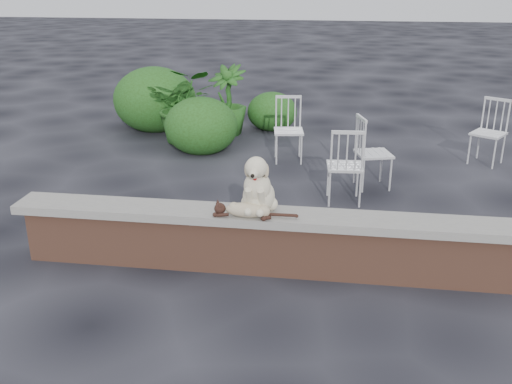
# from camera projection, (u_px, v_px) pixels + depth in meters

# --- Properties ---
(ground) EXTENTS (60.00, 60.00, 0.00)m
(ground) POSITION_uv_depth(u_px,v_px,m) (341.00, 274.00, 5.37)
(ground) COLOR black
(ground) RESTS_ON ground
(brick_wall) EXTENTS (6.00, 0.30, 0.50)m
(brick_wall) POSITION_uv_depth(u_px,v_px,m) (343.00, 250.00, 5.28)
(brick_wall) COLOR brown
(brick_wall) RESTS_ON ground
(capstone) EXTENTS (6.20, 0.40, 0.08)m
(capstone) POSITION_uv_depth(u_px,v_px,m) (345.00, 221.00, 5.18)
(capstone) COLOR slate
(capstone) RESTS_ON brick_wall
(dog) EXTENTS (0.40, 0.51, 0.56)m
(dog) POSITION_uv_depth(u_px,v_px,m) (259.00, 182.00, 5.20)
(dog) COLOR beige
(dog) RESTS_ON capstone
(cat) EXTENTS (0.90, 0.27, 0.15)m
(cat) POSITION_uv_depth(u_px,v_px,m) (248.00, 209.00, 5.14)
(cat) COLOR #BFAE88
(cat) RESTS_ON capstone
(chair_c) EXTENTS (0.60, 0.60, 0.94)m
(chair_c) POSITION_uv_depth(u_px,v_px,m) (345.00, 165.00, 6.91)
(chair_c) COLOR silver
(chair_c) RESTS_ON ground
(chair_b) EXTENTS (0.63, 0.63, 0.94)m
(chair_b) POSITION_uv_depth(u_px,v_px,m) (289.00, 130.00, 8.43)
(chair_b) COLOR silver
(chair_b) RESTS_ON ground
(chair_e) EXTENTS (0.69, 0.69, 0.94)m
(chair_e) POSITION_uv_depth(u_px,v_px,m) (374.00, 152.00, 7.39)
(chair_e) COLOR silver
(chair_e) RESTS_ON ground
(chair_d) EXTENTS (0.77, 0.77, 0.94)m
(chair_d) POSITION_uv_depth(u_px,v_px,m) (489.00, 132.00, 8.31)
(chair_d) COLOR silver
(chair_d) RESTS_ON ground
(potted_plant_a) EXTENTS (1.16, 1.02, 1.23)m
(potted_plant_a) POSITION_uv_depth(u_px,v_px,m) (185.00, 105.00, 9.33)
(potted_plant_a) COLOR #204112
(potted_plant_a) RESTS_ON ground
(potted_plant_b) EXTENTS (0.87, 0.87, 1.18)m
(potted_plant_b) POSITION_uv_depth(u_px,v_px,m) (227.00, 100.00, 9.80)
(potted_plant_b) COLOR #204112
(potted_plant_b) RESTS_ON ground
(shrubbery) EXTENTS (3.22, 2.44, 1.16)m
(shrubbery) POSITION_uv_depth(u_px,v_px,m) (182.00, 108.00, 9.83)
(shrubbery) COLOR #204112
(shrubbery) RESTS_ON ground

